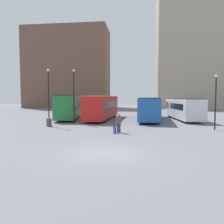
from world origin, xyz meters
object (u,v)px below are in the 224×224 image
bus_2 (150,108)px  lamp_post_1 (216,97)px  traveler (119,121)px  lamp_post_2 (74,92)px  bus_1 (103,107)px  suitcase (115,130)px  bus_0 (71,106)px  bus_3 (183,108)px  lamp_post_0 (49,93)px  trash_bin (49,122)px

bus_2 → lamp_post_1: size_ratio=2.38×
traveler → lamp_post_2: (-5.71, 5.86, 2.63)m
bus_1 → suitcase: (2.93, -11.63, -1.46)m
bus_0 → suitcase: 14.96m
bus_0 → bus_1: bus_0 is taller
bus_3 → lamp_post_0: (-15.57, -8.57, 1.96)m
bus_1 → suitcase: 12.08m
suitcase → trash_bin: trash_bin is taller
bus_3 → trash_bin: 17.88m
lamp_post_0 → lamp_post_2: (2.09, 2.24, 0.11)m
bus_3 → lamp_post_2: 15.03m
bus_1 → lamp_post_2: (-2.48, -5.35, 1.88)m
bus_3 → suitcase: bearing=142.8°
bus_2 → traveler: size_ratio=7.19×
lamp_post_0 → suitcase: bearing=-28.3°
lamp_post_0 → lamp_post_1: lamp_post_0 is taller
traveler → lamp_post_1: size_ratio=0.33×
bus_1 → traveler: bearing=-160.5°
bus_3 → lamp_post_1: (0.99, -9.64, 1.48)m
suitcase → lamp_post_2: bearing=47.9°
bus_0 → lamp_post_2: 7.07m
bus_3 → lamp_post_2: lamp_post_2 is taller
lamp_post_0 → trash_bin: bearing=-68.1°
lamp_post_1 → trash_bin: 16.59m
bus_3 → trash_bin: bearing=115.8°
traveler → suitcase: bearing=151.1°
traveler → suitcase: 0.88m
bus_3 → suitcase: 15.02m
lamp_post_1 → trash_bin: lamp_post_1 is taller
bus_3 → lamp_post_2: (-13.48, -6.33, 2.06)m
bus_2 → traveler: bearing=167.6°
bus_1 → lamp_post_0: (-4.56, -7.59, 1.77)m
lamp_post_2 → trash_bin: 4.61m
lamp_post_2 → trash_bin: lamp_post_2 is taller
lamp_post_0 → trash_bin: (0.19, -0.47, -3.10)m
lamp_post_0 → trash_bin: lamp_post_0 is taller
traveler → lamp_post_0: lamp_post_0 is taller
bus_0 → bus_1: bearing=-110.9°
bus_2 → lamp_post_2: bearing=124.8°
traveler → trash_bin: traveler is taller
bus_2 → lamp_post_0: bearing=128.4°
bus_1 → lamp_post_2: size_ratio=1.88×
bus_0 → lamp_post_1: (16.88, -9.70, 1.26)m
bus_0 → trash_bin: (0.51, -9.10, -1.37)m
bus_0 → trash_bin: size_ratio=14.42×
lamp_post_0 → lamp_post_1: bearing=-3.7°
trash_bin → lamp_post_0: bearing=111.9°
bus_0 → lamp_post_1: 19.51m
bus_3 → lamp_post_1: bearing=-178.7°
lamp_post_1 → trash_bin: (-16.37, 0.60, -2.63)m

